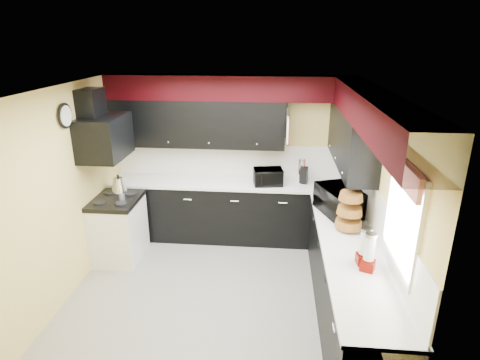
# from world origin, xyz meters

# --- Properties ---
(ground) EXTENTS (3.60, 3.60, 0.00)m
(ground) POSITION_xyz_m (0.00, 0.00, 0.00)
(ground) COLOR gray
(ground) RESTS_ON ground
(wall_back) EXTENTS (3.60, 0.06, 2.50)m
(wall_back) POSITION_xyz_m (0.00, 1.80, 1.25)
(wall_back) COLOR #E0C666
(wall_back) RESTS_ON ground
(wall_right) EXTENTS (0.06, 3.60, 2.50)m
(wall_right) POSITION_xyz_m (1.80, 0.00, 1.25)
(wall_right) COLOR #E0C666
(wall_right) RESTS_ON ground
(wall_left) EXTENTS (0.06, 3.60, 2.50)m
(wall_left) POSITION_xyz_m (-1.80, 0.00, 1.25)
(wall_left) COLOR #E0C666
(wall_left) RESTS_ON ground
(ceiling) EXTENTS (3.60, 3.60, 0.06)m
(ceiling) POSITION_xyz_m (0.00, 0.00, 2.50)
(ceiling) COLOR white
(ceiling) RESTS_ON wall_back
(cab_back) EXTENTS (3.60, 0.60, 0.90)m
(cab_back) POSITION_xyz_m (0.00, 1.50, 0.45)
(cab_back) COLOR black
(cab_back) RESTS_ON ground
(cab_right) EXTENTS (0.60, 3.00, 0.90)m
(cab_right) POSITION_xyz_m (1.50, -0.30, 0.45)
(cab_right) COLOR black
(cab_right) RESTS_ON ground
(counter_back) EXTENTS (3.62, 0.64, 0.04)m
(counter_back) POSITION_xyz_m (0.00, 1.50, 0.92)
(counter_back) COLOR white
(counter_back) RESTS_ON cab_back
(counter_right) EXTENTS (0.64, 3.02, 0.04)m
(counter_right) POSITION_xyz_m (1.50, -0.30, 0.92)
(counter_right) COLOR white
(counter_right) RESTS_ON cab_right
(splash_back) EXTENTS (3.60, 0.02, 0.50)m
(splash_back) POSITION_xyz_m (0.00, 1.79, 1.19)
(splash_back) COLOR white
(splash_back) RESTS_ON counter_back
(splash_right) EXTENTS (0.02, 3.60, 0.50)m
(splash_right) POSITION_xyz_m (1.79, 0.00, 1.19)
(splash_right) COLOR white
(splash_right) RESTS_ON counter_right
(upper_back) EXTENTS (2.60, 0.35, 0.70)m
(upper_back) POSITION_xyz_m (-0.50, 1.62, 1.80)
(upper_back) COLOR black
(upper_back) RESTS_ON wall_back
(upper_right) EXTENTS (0.35, 1.80, 0.70)m
(upper_right) POSITION_xyz_m (1.62, 0.90, 1.80)
(upper_right) COLOR black
(upper_right) RESTS_ON wall_right
(soffit_back) EXTENTS (3.60, 0.36, 0.35)m
(soffit_back) POSITION_xyz_m (0.00, 1.62, 2.33)
(soffit_back) COLOR black
(soffit_back) RESTS_ON wall_back
(soffit_right) EXTENTS (0.36, 3.24, 0.35)m
(soffit_right) POSITION_xyz_m (1.62, -0.18, 2.33)
(soffit_right) COLOR black
(soffit_right) RESTS_ON wall_right
(stove) EXTENTS (0.60, 0.75, 0.86)m
(stove) POSITION_xyz_m (-1.50, 0.75, 0.43)
(stove) COLOR white
(stove) RESTS_ON ground
(cooktop) EXTENTS (0.62, 0.77, 0.06)m
(cooktop) POSITION_xyz_m (-1.50, 0.75, 0.89)
(cooktop) COLOR black
(cooktop) RESTS_ON stove
(hood) EXTENTS (0.50, 0.78, 0.55)m
(hood) POSITION_xyz_m (-1.55, 0.75, 1.78)
(hood) COLOR black
(hood) RESTS_ON wall_left
(hood_duct) EXTENTS (0.24, 0.40, 0.40)m
(hood_duct) POSITION_xyz_m (-1.68, 0.75, 2.20)
(hood_duct) COLOR black
(hood_duct) RESTS_ON wall_left
(window) EXTENTS (0.03, 0.86, 0.96)m
(window) POSITION_xyz_m (1.79, -0.90, 1.55)
(window) COLOR white
(window) RESTS_ON wall_right
(valance) EXTENTS (0.04, 0.88, 0.20)m
(valance) POSITION_xyz_m (1.73, -0.90, 1.95)
(valance) COLOR red
(valance) RESTS_ON wall_right
(pan_top) EXTENTS (0.03, 0.22, 0.40)m
(pan_top) POSITION_xyz_m (0.82, 1.55, 2.00)
(pan_top) COLOR black
(pan_top) RESTS_ON upper_back
(pan_mid) EXTENTS (0.03, 0.28, 0.46)m
(pan_mid) POSITION_xyz_m (0.82, 1.42, 1.75)
(pan_mid) COLOR black
(pan_mid) RESTS_ON upper_back
(pan_low) EXTENTS (0.03, 0.24, 0.42)m
(pan_low) POSITION_xyz_m (0.82, 1.68, 1.72)
(pan_low) COLOR black
(pan_low) RESTS_ON upper_back
(cut_board) EXTENTS (0.03, 0.26, 0.35)m
(cut_board) POSITION_xyz_m (0.83, 1.30, 1.80)
(cut_board) COLOR white
(cut_board) RESTS_ON upper_back
(baskets) EXTENTS (0.27, 0.27, 0.50)m
(baskets) POSITION_xyz_m (1.52, 0.05, 1.18)
(baskets) COLOR brown
(baskets) RESTS_ON upper_right
(clock) EXTENTS (0.03, 0.30, 0.30)m
(clock) POSITION_xyz_m (-1.77, 0.25, 2.15)
(clock) COLOR black
(clock) RESTS_ON wall_left
(deco_plate) EXTENTS (0.03, 0.24, 0.24)m
(deco_plate) POSITION_xyz_m (1.77, -0.35, 2.25)
(deco_plate) COLOR white
(deco_plate) RESTS_ON wall_right
(toaster_oven) EXTENTS (0.47, 0.41, 0.24)m
(toaster_oven) POSITION_xyz_m (0.57, 1.43, 1.06)
(toaster_oven) COLOR black
(toaster_oven) RESTS_ON counter_back
(microwave) EXTENTS (0.60, 0.72, 0.34)m
(microwave) POSITION_xyz_m (1.47, 0.50, 1.11)
(microwave) COLOR black
(microwave) RESTS_ON counter_right
(utensil_crock) EXTENTS (0.15, 0.15, 0.14)m
(utensil_crock) POSITION_xyz_m (1.07, 1.55, 1.01)
(utensil_crock) COLOR silver
(utensil_crock) RESTS_ON counter_back
(knife_block) EXTENTS (0.14, 0.17, 0.24)m
(knife_block) POSITION_xyz_m (1.10, 1.53, 1.06)
(knife_block) COLOR black
(knife_block) RESTS_ON counter_back
(kettle) EXTENTS (0.25, 0.25, 0.20)m
(kettle) POSITION_xyz_m (-1.54, 1.01, 1.02)
(kettle) COLOR #B5B5B9
(kettle) RESTS_ON cooktop
(dispenser_a) EXTENTS (0.14, 0.14, 0.34)m
(dispenser_a) POSITION_xyz_m (1.55, -0.68, 1.11)
(dispenser_a) COLOR #621209
(dispenser_a) RESTS_ON counter_right
(dispenser_b) EXTENTS (0.17, 0.17, 0.34)m
(dispenser_b) POSITION_xyz_m (1.57, -0.79, 1.11)
(dispenser_b) COLOR #5A0809
(dispenser_b) RESTS_ON counter_right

